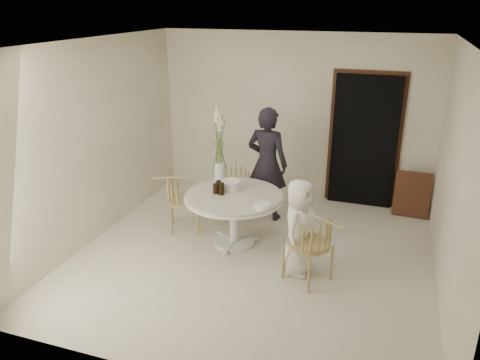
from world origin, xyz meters
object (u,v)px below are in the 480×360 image
(chair_left, at_px, (176,195))
(birthday_cake, at_px, (231,185))
(girl, at_px, (267,164))
(flower_vase, at_px, (219,148))
(table, at_px, (234,202))
(chair_right, at_px, (317,241))
(boy, at_px, (299,228))
(chair_far, at_px, (236,184))

(chair_left, relative_size, birthday_cake, 3.12)
(girl, height_order, flower_vase, flower_vase)
(flower_vase, bearing_deg, birthday_cake, -44.63)
(table, xyz_separation_m, chair_left, (-0.93, 0.14, -0.08))
(chair_left, height_order, girl, girl)
(chair_right, xyz_separation_m, boy, (-0.26, 0.19, 0.04))
(chair_left, height_order, boy, boy)
(chair_right, distance_m, girl, 1.92)
(chair_left, xyz_separation_m, flower_vase, (0.57, 0.27, 0.68))
(girl, height_order, birthday_cake, girl)
(chair_right, distance_m, boy, 0.32)
(chair_right, relative_size, boy, 0.73)
(birthday_cake, bearing_deg, girl, 70.73)
(birthday_cake, bearing_deg, chair_right, -30.35)
(chair_left, xyz_separation_m, birthday_cake, (0.83, 0.01, 0.26))
(chair_far, height_order, chair_left, chair_left)
(chair_far, distance_m, chair_left, 1.01)
(chair_far, height_order, boy, boy)
(chair_far, bearing_deg, girl, -14.50)
(chair_right, xyz_separation_m, chair_left, (-2.16, 0.76, -0.04))
(table, xyz_separation_m, chair_far, (-0.29, 0.93, -0.11))
(table, bearing_deg, chair_right, -26.98)
(chair_far, relative_size, birthday_cake, 2.93)
(boy, bearing_deg, table, 74.40)
(table, relative_size, girl, 0.77)
(chair_far, height_order, flower_vase, flower_vase)
(chair_far, bearing_deg, flower_vase, -116.31)
(table, xyz_separation_m, girl, (0.19, 0.96, 0.25))
(table, bearing_deg, girl, 78.90)
(chair_right, distance_m, flower_vase, 2.00)
(table, relative_size, chair_far, 1.72)
(chair_right, relative_size, girl, 0.51)
(chair_left, distance_m, girl, 1.43)
(chair_far, xyz_separation_m, chair_right, (1.52, -1.55, 0.07))
(birthday_cake, relative_size, flower_vase, 0.24)
(chair_right, distance_m, birthday_cake, 1.55)
(chair_far, relative_size, girl, 0.45)
(chair_far, distance_m, flower_vase, 0.89)
(chair_left, distance_m, flower_vase, 0.93)
(boy, xyz_separation_m, flower_vase, (-1.32, 0.84, 0.61))
(chair_far, xyz_separation_m, boy, (1.26, -1.36, 0.10))
(table, xyz_separation_m, flower_vase, (-0.35, 0.41, 0.60))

